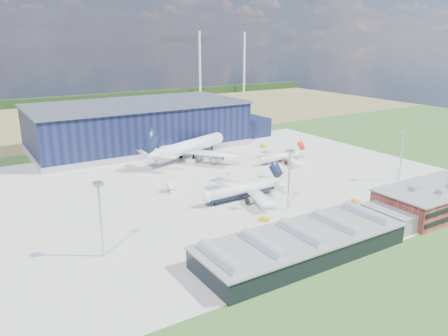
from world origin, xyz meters
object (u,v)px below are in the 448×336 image
airliner_navy (241,184)px  gse_tug_a (265,219)px  light_mast_center (289,170)px  light_mast_east (403,148)px  airliner_red (281,153)px  car_b (273,236)px  gse_cart_b (231,174)px  gse_van_b (191,162)px  gse_tug_b (356,201)px  ops_building (435,199)px  gse_tug_c (263,146)px  airstair (170,188)px  hangar (143,127)px  airliner_widebody (189,140)px  light_mast_west (100,207)px  car_a (361,213)px

airliner_navy → gse_tug_a: 23.58m
light_mast_center → light_mast_east: same height
airliner_red → car_b: bearing=47.7°
gse_tug_a → gse_cart_b: size_ratio=1.12×
gse_cart_b → airliner_red: bearing=-67.9°
gse_tug_a → gse_van_b: bearing=46.8°
light_mast_center → gse_tug_b: light_mast_center is taller
ops_building → gse_tug_c: (6.09, 113.15, -4.02)m
ops_building → light_mast_east: bearing=56.3°
light_mast_east → airstair: 103.75m
gse_tug_c → car_b: gse_tug_c is taller
hangar → ops_building: 163.51m
hangar → light_mast_center: size_ratio=6.30×
light_mast_center → airliner_widebody: size_ratio=0.36×
hangar → airliner_red: 86.59m
hangar → airliner_navy: (-1.62, -106.80, -5.08)m
light_mast_west → light_mast_center: 70.00m
light_mast_west → gse_van_b: light_mast_west is taller
light_mast_center → airstair: size_ratio=4.74×
hangar → gse_tug_a: (-6.72, -129.08, -10.89)m
light_mast_west → airliner_red: bearing=25.5°
light_mast_center → airliner_navy: size_ratio=0.57×
airliner_red → gse_tug_a: size_ratio=9.01×
light_mast_center → airliner_red: size_ratio=0.74×
light_mast_east → car_a: bearing=-158.3°
light_mast_west → airstair: light_mast_west is taller
gse_cart_b → car_b: (-25.53, -64.19, -0.15)m
ops_building → car_b: bearing=168.4°
hangar → airliner_widebody: bearing=-76.6°
hangar → gse_tug_b: (34.16, -133.70, -10.93)m
gse_van_b → airstair: airstair is taller
light_mast_east → car_a: light_mast_east is taller
hangar → light_mast_west: (-62.81, -124.80, 3.82)m
ops_building → gse_cart_b: size_ratio=14.88×
gse_tug_a → gse_van_b: (12.47, 78.80, 0.39)m
car_a → car_b: car_a is taller
light_mast_west → gse_tug_c: (121.10, 83.15, -14.66)m
gse_tug_c → car_b: 122.59m
airliner_navy → airliner_red: (48.04, 34.00, -1.44)m
airliner_red → gse_tug_c: airliner_red is taller
airstair → car_b: airstair is taller
ops_building → airliner_navy: bearing=138.3°
ops_building → light_mast_center: light_mast_center is taller
gse_van_b → car_a: gse_van_b is taller
light_mast_west → car_b: (49.98, -16.70, -14.91)m
gse_tug_b → gse_van_b: size_ratio=0.65×
hangar → gse_cart_b: bearing=-80.7°
light_mast_east → airliner_widebody: size_ratio=0.36×
gse_tug_c → airliner_widebody: bearing=-178.6°
airliner_navy → gse_tug_b: 45.15m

